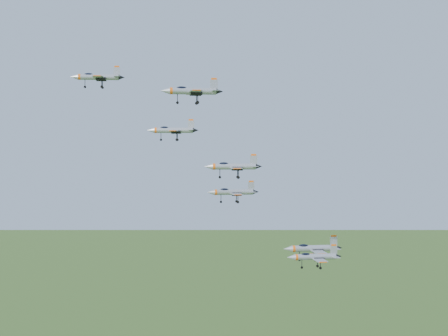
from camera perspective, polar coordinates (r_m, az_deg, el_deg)
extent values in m
cylinder|color=#9A9EA6|center=(144.94, -11.41, 8.15)|extent=(9.03, 1.33, 1.30)
cone|color=#9A9EA6|center=(145.54, -13.55, 8.11)|extent=(1.81, 1.31, 1.30)
cone|color=black|center=(144.55, -9.33, 8.18)|extent=(1.41, 1.11, 1.11)
ellipsoid|color=black|center=(145.21, -12.28, 8.33)|extent=(2.21, 0.94, 0.83)
cube|color=#9A9EA6|center=(142.11, -11.43, 8.17)|extent=(2.32, 4.42, 0.14)
cube|color=#9A9EA6|center=(147.67, -11.23, 7.94)|extent=(2.32, 4.42, 0.14)
cube|color=#9A9EA6|center=(144.77, -9.77, 8.71)|extent=(1.50, 0.13, 2.11)
cube|color=#F25E11|center=(144.91, -9.77, 9.14)|extent=(1.10, 0.14, 0.35)
cylinder|color=#9A9EA6|center=(127.75, -4.63, 3.46)|extent=(7.89, 1.96, 1.13)
cone|color=#9A9EA6|center=(128.23, -6.72, 3.45)|extent=(1.67, 1.29, 1.13)
cone|color=black|center=(127.45, -2.60, 3.47)|extent=(1.31, 1.08, 0.96)
ellipsoid|color=black|center=(127.94, -5.48, 3.65)|extent=(1.98, 1.01, 0.72)
cube|color=#9A9EA6|center=(125.31, -4.64, 3.39)|extent=(2.39, 4.01, 0.12)
cube|color=#9A9EA6|center=(130.15, -4.46, 3.34)|extent=(2.39, 4.01, 0.12)
cube|color=#9A9EA6|center=(127.53, -3.03, 4.00)|extent=(1.31, 0.24, 1.82)
cube|color=#F25E11|center=(127.57, -3.03, 4.42)|extent=(0.96, 0.22, 0.30)
cylinder|color=#9A9EA6|center=(114.76, -2.86, 7.03)|extent=(8.56, 1.61, 1.23)
cone|color=#9A9EA6|center=(114.37, -5.42, 7.04)|extent=(1.75, 1.30, 1.23)
cone|color=black|center=(115.34, -0.41, 7.01)|extent=(1.37, 1.10, 1.04)
ellipsoid|color=black|center=(114.62, -3.90, 7.27)|extent=(2.12, 0.98, 0.78)
cube|color=#9A9EA6|center=(112.13, -2.63, 7.03)|extent=(2.36, 4.25, 0.13)
cube|color=#9A9EA6|center=(117.38, -2.89, 6.80)|extent=(2.36, 4.25, 0.13)
cube|color=#9A9EA6|center=(115.32, -0.92, 7.65)|extent=(1.42, 0.18, 1.99)
cube|color=#F25E11|center=(115.43, -0.92, 8.16)|extent=(1.04, 0.18, 0.33)
cylinder|color=#9A9EA6|center=(133.99, 0.90, -2.21)|extent=(8.39, 1.48, 1.21)
cone|color=#9A9EA6|center=(133.33, -1.23, -2.23)|extent=(1.71, 1.26, 1.21)
cone|color=black|center=(134.80, 2.93, -2.19)|extent=(1.33, 1.07, 1.03)
ellipsoid|color=black|center=(133.67, 0.03, -2.03)|extent=(2.07, 0.93, 0.77)
cube|color=#9A9EA6|center=(131.48, 1.15, -2.39)|extent=(2.27, 4.15, 0.13)
cube|color=#9A9EA6|center=(136.60, 0.81, -2.23)|extent=(2.27, 4.15, 0.13)
cube|color=#9A9EA6|center=(134.53, 2.50, -1.66)|extent=(1.40, 0.16, 1.95)
cube|color=#F25E11|center=(134.47, 2.51, -1.23)|extent=(1.02, 0.16, 0.32)
cylinder|color=#9A9EA6|center=(123.29, 0.94, 0.14)|extent=(8.56, 1.59, 1.23)
cone|color=#9A9EA6|center=(123.01, -1.44, 0.14)|extent=(1.75, 1.30, 1.23)
cone|color=black|center=(123.77, 3.21, 0.14)|extent=(1.37, 1.10, 1.05)
ellipsoid|color=black|center=(123.14, -0.03, 0.35)|extent=(2.12, 0.97, 0.78)
cube|color=#9A9EA6|center=(120.67, 1.12, -0.01)|extent=(2.35, 4.25, 0.13)
cube|color=#9A9EA6|center=(125.96, 0.93, 0.07)|extent=(2.35, 4.25, 0.13)
cube|color=#9A9EA6|center=(123.62, 2.73, 0.73)|extent=(1.42, 0.17, 1.99)
cube|color=#F25E11|center=(123.60, 2.73, 1.22)|extent=(1.05, 0.18, 0.33)
cylinder|color=#9A9EA6|center=(134.84, 8.36, -8.04)|extent=(8.88, 1.57, 1.28)
cone|color=#9A9EA6|center=(133.48, 6.15, -8.13)|extent=(1.81, 1.34, 1.28)
cone|color=black|center=(136.33, 10.44, -7.94)|extent=(1.41, 1.13, 1.09)
ellipsoid|color=black|center=(134.18, 7.46, -7.87)|extent=(2.19, 0.99, 0.81)
cube|color=#9A9EA6|center=(132.34, 8.77, -8.33)|extent=(2.40, 4.39, 0.14)
cube|color=#9A9EA6|center=(137.53, 8.11, -7.94)|extent=(2.40, 4.39, 0.14)
cube|color=#9A9EA6|center=(135.78, 10.00, -7.41)|extent=(1.48, 0.17, 2.06)
cube|color=#F25E11|center=(135.61, 10.01, -6.96)|extent=(1.08, 0.17, 0.34)
cylinder|color=#9A9EA6|center=(146.66, 8.23, -7.28)|extent=(10.36, 1.82, 1.49)
cone|color=#9A9EA6|center=(145.10, 5.86, -7.37)|extent=(2.11, 1.55, 1.49)
cone|color=black|center=(148.39, 10.46, -7.19)|extent=(1.64, 1.32, 1.27)
ellipsoid|color=black|center=(145.91, 7.27, -7.10)|extent=(2.55, 1.15, 0.95)
cube|color=#9A9EA6|center=(143.73, 8.67, -7.59)|extent=(2.79, 5.13, 0.16)
cube|color=#9A9EA6|center=(149.82, 7.97, -7.20)|extent=(2.79, 5.13, 0.16)
cube|color=#9A9EA6|center=(147.77, 9.99, -6.61)|extent=(1.72, 0.19, 2.41)
cube|color=#F25E11|center=(147.59, 10.00, -6.13)|extent=(1.27, 0.20, 0.40)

